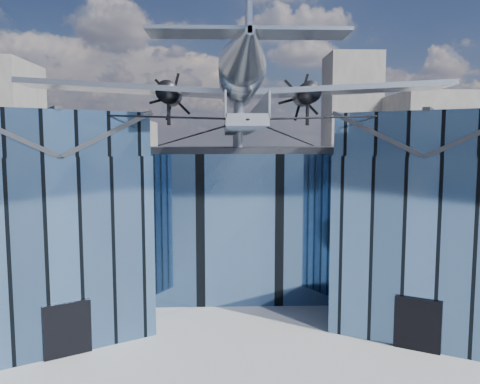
{
  "coord_description": "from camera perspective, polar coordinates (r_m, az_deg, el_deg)",
  "views": [
    {
      "loc": [
        -1.0,
        -26.29,
        10.08
      ],
      "look_at": [
        0.0,
        2.0,
        7.2
      ],
      "focal_mm": 35.0,
      "sensor_mm": 36.0,
      "label": 1
    }
  ],
  "objects": [
    {
      "name": "ground_plane",
      "position": [
        28.17,
        0.15,
        -15.16
      ],
      "size": [
        120.0,
        120.0,
        0.0
      ],
      "primitive_type": "plane",
      "color": "gray"
    },
    {
      "name": "museum",
      "position": [
        32.44,
        -0.24,
        -2.24
      ],
      "size": [
        32.88,
        24.5,
        17.6
      ],
      "color": "#476991",
      "rests_on": "ground"
    },
    {
      "name": "bg_towers",
      "position": [
        76.82,
        -0.19,
        5.76
      ],
      "size": [
        77.0,
        24.5,
        26.0
      ],
      "color": "slate",
      "rests_on": "ground"
    }
  ]
}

